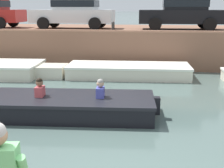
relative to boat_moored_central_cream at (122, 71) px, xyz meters
The scene contains 8 objects.
ground_plane 3.97m from the boat_moored_central_cream, 81.08° to the right, with size 400.00×400.00×0.00m, color #4C605B.
far_quay_wall 4.51m from the boat_moored_central_cream, 82.10° to the left, with size 60.00×6.00×1.70m, color brown.
far_wall_coping 2.23m from the boat_moored_central_cream, 68.35° to the left, with size 60.00×0.24×0.08m, color #9F6C52.
boat_moored_central_cream is the anchor object (origin of this frame).
motorboat_passing 4.99m from the boat_moored_central_cream, 103.99° to the right, with size 5.61×1.99×1.00m.
car_left_inner_white 5.02m from the boat_moored_central_cream, 129.34° to the left, with size 4.14×1.92×1.54m.
car_centre_black 4.87m from the boat_moored_central_cream, 53.55° to the left, with size 4.04×2.00×1.54m.
mooring_bollard_mid 2.45m from the boat_moored_central_cream, 109.76° to the left, with size 0.15×0.15×0.45m.
Camera 1 is at (0.60, -3.11, 2.78)m, focal length 50.00 mm.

